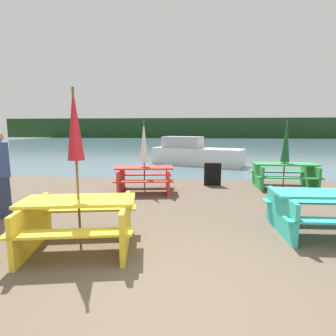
{
  "coord_description": "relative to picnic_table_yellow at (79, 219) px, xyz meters",
  "views": [
    {
      "loc": [
        0.16,
        -2.48,
        1.86
      ],
      "look_at": [
        -0.48,
        4.2,
        0.85
      ],
      "focal_mm": 28.0,
      "sensor_mm": 36.0,
      "label": 1
    }
  ],
  "objects": [
    {
      "name": "umbrella_white",
      "position": [
        0.32,
        3.8,
        1.01
      ],
      "size": [
        0.24,
        0.24,
        2.11
      ],
      "color": "brown",
      "rests_on": "ground_plane"
    },
    {
      "name": "picnic_table_yellow",
      "position": [
        0.0,
        0.0,
        0.0
      ],
      "size": [
        1.92,
        1.66,
        0.79
      ],
      "rotation": [
        0.0,
        0.0,
        0.18
      ],
      "color": "yellow",
      "rests_on": "ground_plane"
    },
    {
      "name": "picnic_table_red",
      "position": [
        0.32,
        3.8,
        -0.03
      ],
      "size": [
        1.84,
        1.6,
        0.74
      ],
      "rotation": [
        0.0,
        0.0,
        0.14
      ],
      "color": "red",
      "rests_on": "ground_plane"
    },
    {
      "name": "umbrella_darkgreen",
      "position": [
        4.63,
        4.73,
        0.99
      ],
      "size": [
        0.27,
        0.27,
        2.12
      ],
      "color": "brown",
      "rests_on": "ground_plane"
    },
    {
      "name": "water",
      "position": [
        1.58,
        30.85,
        -0.48
      ],
      "size": [
        60.0,
        50.0,
        0.0
      ],
      "color": "slate",
      "rests_on": "ground_plane"
    },
    {
      "name": "boat",
      "position": [
        1.84,
        9.95,
        0.08
      ],
      "size": [
        4.86,
        3.02,
        1.45
      ],
      "rotation": [
        0.0,
        0.0,
        -0.37
      ],
      "color": "silver",
      "rests_on": "water"
    },
    {
      "name": "umbrella_crimson",
      "position": [
        -0.0,
        0.0,
        1.42
      ],
      "size": [
        0.24,
        0.24,
        2.46
      ],
      "color": "brown",
      "rests_on": "ground_plane"
    },
    {
      "name": "person",
      "position": [
        -2.24,
        1.25,
        0.44
      ],
      "size": [
        0.36,
        0.36,
        1.82
      ],
      "color": "#283351",
      "rests_on": "ground_plane"
    },
    {
      "name": "ground_plane",
      "position": [
        1.58,
        -1.28,
        -0.47
      ],
      "size": [
        60.0,
        60.0,
        0.0
      ],
      "primitive_type": "plane",
      "color": "brown"
    },
    {
      "name": "signboard",
      "position": [
        2.4,
        4.82,
        -0.1
      ],
      "size": [
        0.55,
        0.08,
        0.75
      ],
      "color": "black",
      "rests_on": "ground_plane"
    },
    {
      "name": "picnic_table_teal",
      "position": [
        4.14,
        0.98,
        -0.02
      ],
      "size": [
        1.92,
        1.44,
        0.75
      ],
      "rotation": [
        0.0,
        0.0,
        0.03
      ],
      "color": "#33B7A8",
      "rests_on": "ground_plane"
    },
    {
      "name": "far_treeline",
      "position": [
        1.58,
        50.85,
        1.53
      ],
      "size": [
        80.0,
        1.6,
        4.0
      ],
      "color": "#1E3D1E",
      "rests_on": "water"
    },
    {
      "name": "picnic_table_green",
      "position": [
        4.63,
        4.73,
        -0.0
      ],
      "size": [
        1.9,
        1.42,
        0.78
      ],
      "rotation": [
        0.0,
        0.0,
        -0.02
      ],
      "color": "green",
      "rests_on": "ground_plane"
    }
  ]
}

